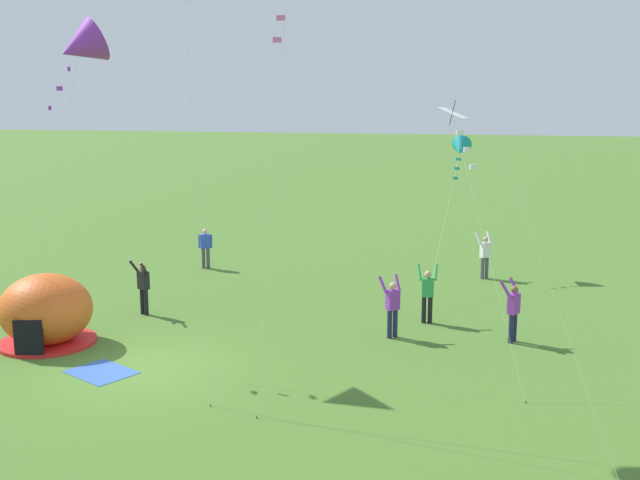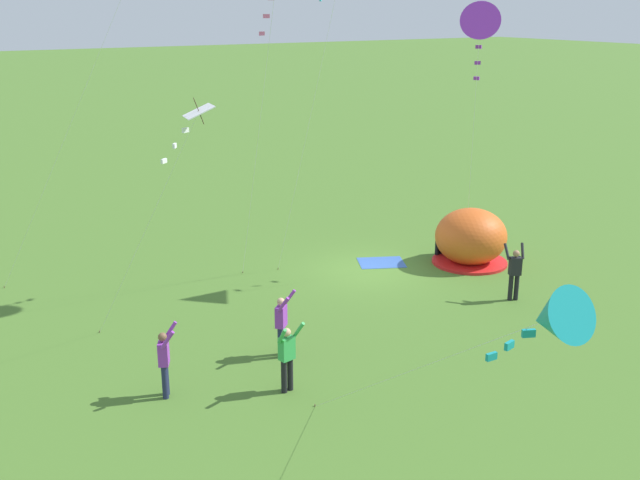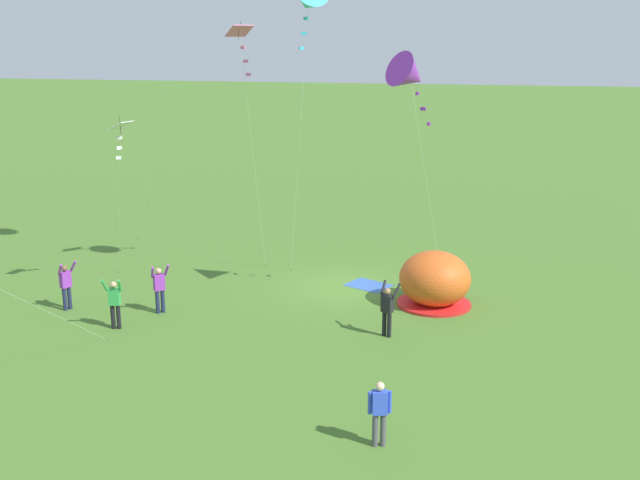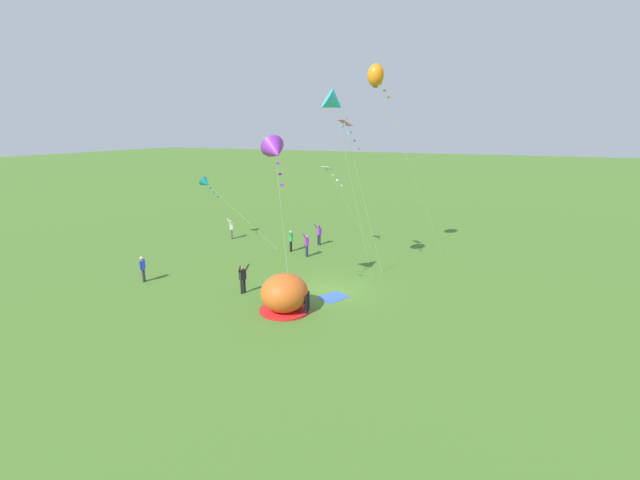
# 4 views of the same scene
# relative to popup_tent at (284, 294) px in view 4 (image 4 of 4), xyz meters

# --- Properties ---
(ground_plane) EXTENTS (300.00, 300.00, 0.00)m
(ground_plane) POSITION_rel_popup_tent_xyz_m (3.76, -1.23, -1.00)
(ground_plane) COLOR #477028
(popup_tent) EXTENTS (2.81, 2.81, 2.10)m
(popup_tent) POSITION_rel_popup_tent_xyz_m (0.00, 0.00, 0.00)
(popup_tent) COLOR #D8591E
(popup_tent) RESTS_ON ground
(picnic_blanket) EXTENTS (2.09, 1.89, 0.01)m
(picnic_blanket) POSITION_rel_popup_tent_xyz_m (2.83, -1.71, -0.99)
(picnic_blanket) COLOR #3359A5
(picnic_blanket) RESTS_ON ground
(person_far_back) EXTENTS (0.72, 0.68, 1.89)m
(person_far_back) POSITION_rel_popup_tent_xyz_m (11.98, 11.90, 0.00)
(person_far_back) COLOR #4C4C51
(person_far_back) RESTS_ON ground
(person_strolling) EXTENTS (0.72, 0.63, 1.89)m
(person_strolling) POSITION_rel_popup_tent_xyz_m (1.26, 3.53, 0.00)
(person_strolling) COLOR black
(person_strolling) RESTS_ON ground
(person_arms_raised) EXTENTS (0.64, 0.72, 1.89)m
(person_arms_raised) POSITION_rel_popup_tent_xyz_m (13.25, 3.79, 0.00)
(person_arms_raised) COLOR #1E2347
(person_arms_raised) RESTS_ON ground
(person_with_toddler) EXTENTS (0.68, 0.55, 1.89)m
(person_with_toddler) POSITION_rel_popup_tent_xyz_m (10.54, 5.10, 0.00)
(person_with_toddler) COLOR black
(person_with_toddler) RESTS_ON ground
(person_watching_sky) EXTENTS (0.71, 0.70, 1.89)m
(person_watching_sky) POSITION_rel_popup_tent_xyz_m (9.73, 3.28, 0.00)
(person_watching_sky) COLOR #1E2347
(person_watching_sky) RESTS_ON ground
(person_center_field) EXTENTS (0.56, 0.35, 1.72)m
(person_center_field) POSITION_rel_popup_tent_xyz_m (0.35, 10.65, -0.03)
(person_center_field) COLOR #4C4C51
(person_center_field) RESTS_ON ground
(kite_orange) EXTENTS (5.96, 5.03, 13.90)m
(kite_orange) POSITION_rel_popup_tent_xyz_m (10.09, -1.75, 12.16)
(kite_orange) COLOR silver
(kite_orange) RESTS_ON ground
(kite_white) EXTENTS (2.66, 3.55, 7.08)m
(kite_white) POSITION_rel_popup_tent_xyz_m (11.57, 2.06, 5.43)
(kite_white) COLOR silver
(kite_white) RESTS_ON ground
(kite_cyan) EXTENTS (2.41, 3.24, 11.99)m
(kite_cyan) POSITION_rel_popup_tent_xyz_m (5.09, -0.80, 10.18)
(kite_cyan) COLOR silver
(kite_cyan) RESTS_ON ground
(kite_teal) EXTENTS (0.90, 7.83, 5.68)m
(kite_teal) POSITION_rel_popup_tent_xyz_m (10.74, 13.37, 4.13)
(kite_teal) COLOR silver
(kite_teal) RESTS_ON ground
(kite_purple) EXTENTS (2.43, 2.59, 9.41)m
(kite_purple) POSITION_rel_popup_tent_xyz_m (1.04, 0.93, 7.59)
(kite_purple) COLOR silver
(kite_purple) RESTS_ON ground
(kite_pink) EXTENTS (1.17, 3.47, 10.45)m
(kite_pink) POSITION_rel_popup_tent_xyz_m (7.72, -0.68, 8.72)
(kite_pink) COLOR silver
(kite_pink) RESTS_ON ground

